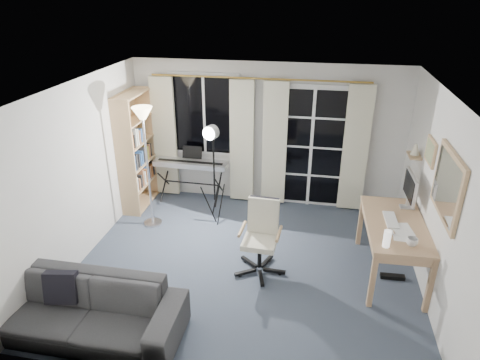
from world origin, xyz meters
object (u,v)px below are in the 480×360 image
at_px(studio_light, 212,144).
at_px(monitor, 410,188).
at_px(sofa, 83,302).
at_px(bookshelf, 134,154).
at_px(office_chair, 262,230).
at_px(mug, 412,241).
at_px(desk, 395,230).
at_px(keyboard_piano, 191,164).
at_px(torchiere_lamp, 144,132).

height_order(studio_light, monitor, studio_light).
bearing_deg(studio_light, sofa, -87.78).
relative_size(bookshelf, office_chair, 1.99).
xyz_separation_m(studio_light, mug, (2.69, -1.41, -0.49)).
bearing_deg(sofa, mug, 19.13).
distance_m(desk, mug, 0.53).
xyz_separation_m(studio_light, sofa, (-0.79, -2.61, -0.91)).
bearing_deg(studio_light, monitor, 9.61).
bearing_deg(studio_light, bookshelf, -174.87).
bearing_deg(keyboard_piano, bookshelf, -160.51).
height_order(keyboard_piano, sofa, keyboard_piano).
bearing_deg(office_chair, studio_light, 133.98).
relative_size(studio_light, sofa, 0.78).
xyz_separation_m(torchiere_lamp, desk, (3.53, -0.66, -0.86)).
bearing_deg(office_chair, bookshelf, 151.99).
height_order(office_chair, sofa, office_chair).
bearing_deg(torchiere_lamp, bookshelf, 128.22).
height_order(office_chair, desk, office_chair).
relative_size(bookshelf, studio_light, 1.19).
relative_size(torchiere_lamp, mug, 15.08).
relative_size(torchiere_lamp, sofa, 0.90).
distance_m(office_chair, mug, 1.82).
bearing_deg(sofa, office_chair, 42.25).
height_order(desk, sofa, sofa).
bearing_deg(studio_light, mug, -8.67).
xyz_separation_m(bookshelf, keyboard_piano, (0.88, 0.29, -0.23)).
bearing_deg(sofa, bookshelf, 102.14).
bearing_deg(office_chair, desk, 8.52).
bearing_deg(studio_light, torchiere_lamp, -146.05).
bearing_deg(mug, desk, 101.31).
distance_m(office_chair, monitor, 2.02).
xyz_separation_m(office_chair, sofa, (-1.71, -1.54, -0.17)).
distance_m(torchiere_lamp, mug, 3.88).
bearing_deg(bookshelf, office_chair, -31.38).
bearing_deg(desk, monitor, 64.64).
bearing_deg(desk, bookshelf, 160.68).
xyz_separation_m(studio_light, monitor, (2.79, -0.46, -0.26)).
height_order(keyboard_piano, office_chair, office_chair).
bearing_deg(sofa, desk, 26.81).
height_order(torchiere_lamp, sofa, torchiere_lamp).
relative_size(mug, sofa, 0.06).
relative_size(office_chair, sofa, 0.47).
distance_m(bookshelf, desk, 4.21).
xyz_separation_m(studio_light, office_chair, (0.92, -1.07, -0.74)).
xyz_separation_m(torchiere_lamp, monitor, (3.73, -0.21, -0.47)).
bearing_deg(bookshelf, desk, -17.62).
bearing_deg(bookshelf, sofa, -78.13).
relative_size(monitor, sofa, 0.26).
xyz_separation_m(torchiere_lamp, studio_light, (0.94, 0.25, -0.21)).
height_order(keyboard_piano, mug, keyboard_piano).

